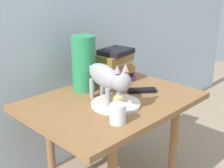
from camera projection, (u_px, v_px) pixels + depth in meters
The scene contains 8 objects.
side_table at pixel (112, 111), 1.57m from camera, with size 0.86×0.63×0.56m.
plate at pixel (116, 104), 1.47m from camera, with size 0.24×0.24×0.01m, color silver.
bread_roll at pixel (116, 98), 1.46m from camera, with size 0.08×0.06×0.05m, color #E0BC7A.
cat at pixel (107, 77), 1.45m from camera, with size 0.16×0.47×0.23m.
book_stack at pixel (115, 66), 1.76m from camera, with size 0.21×0.18×0.19m.
green_vase at pixel (84, 63), 1.62m from camera, with size 0.13×0.13×0.30m, color #288C51.
candle_jar at pixel (118, 115), 1.29m from camera, with size 0.07×0.07×0.08m.
tv_remote at pixel (142, 90), 1.63m from camera, with size 0.15×0.04×0.02m, color black.
Camera 1 is at (-1.02, -1.00, 1.16)m, focal length 48.75 mm.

